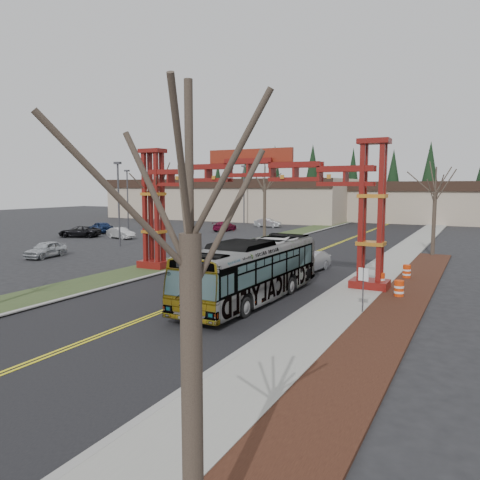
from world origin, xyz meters
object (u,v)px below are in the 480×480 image
Objects in this scene: transit_bus at (252,270)px; parked_car_near_b at (121,233)px; retail_building_east at (459,202)px; light_pole_near at (119,198)px; silver_sedan at (309,262)px; parked_car_far_a at (268,223)px; bare_tree_median_mid at (156,195)px; barrel_mid at (380,282)px; parked_car_near_a at (46,249)px; parked_car_near_c at (79,231)px; bare_tree_right_near at (190,236)px; barrel_south at (399,289)px; barrel_north at (407,272)px; parked_car_mid_a at (225,226)px; light_pole_far at (244,190)px; gateway_arch at (250,189)px; retail_building_west at (235,199)px; street_sign at (363,281)px; parked_car_mid_b at (101,227)px; bare_tree_right_far at (435,193)px; bare_tree_median_far at (265,184)px; light_pole_mid at (128,195)px.

parked_car_near_b is (-27.18, 20.14, -1.00)m from transit_bus.
retail_building_east is 4.39× the size of light_pole_near.
silver_sedan is 37.45m from parked_car_far_a.
barrel_mid is (16.58, -0.28, -4.99)m from bare_tree_median_mid.
retail_building_east reaches higher than parked_car_near_a.
bare_tree_right_near is (39.89, -35.65, 4.73)m from parked_car_near_c.
retail_building_east is at bearing 89.90° from barrel_south.
light_pole_near is (10.44, -4.46, 4.31)m from parked_car_near_c.
parked_car_near_b reaches higher than barrel_north.
parked_car_near_a is 0.90× the size of parked_car_mid_a.
light_pole_far reaches higher than parked_car_mid_a.
gateway_arch reaches higher than transit_bus.
bare_tree_median_mid reaches higher than retail_building_west.
bare_tree_right_near reaches higher than street_sign.
silver_sedan is at bearing 87.62° from parked_car_mid_b.
parked_car_near_b is 0.97× the size of parked_car_far_a.
parked_car_far_a is (16.10, 18.44, -0.10)m from parked_car_mid_b.
bare_tree_right_far is at bearing 87.60° from barrel_north.
street_sign is 2.29× the size of barrel_south.
parked_car_near_c is 40.30m from bare_tree_right_far.
street_sign reaches higher than barrel_south.
bare_tree_median_mid is 24.09m from bare_tree_right_far.
light_pole_near is (-19.45, 8.96, -0.98)m from gateway_arch.
barrel_mid is (-1.42, -16.30, -5.05)m from bare_tree_right_far.
retail_building_west is at bearing 122.88° from bare_tree_median_far.
retail_building_east is 8.19× the size of parked_car_mid_a.
barrel_south is at bearing 48.32° from parked_car_near_c.
parked_car_near_b is at bearing 133.00° from bare_tree_right_near.
bare_tree_median_far is 1.04× the size of light_pole_mid.
bare_tree_median_far reaches higher than bare_tree_right_near.
light_pole_near is (11.82, -9.48, 4.23)m from parked_car_mid_b.
bare_tree_median_far is at bearing 43.79° from light_pole_near.
parked_car_near_b is at bearing 145.14° from transit_bus.
transit_bus is 8.12m from barrel_mid.
bare_tree_right_near is at bearing -125.97° from parked_car_near_b.
street_sign is at bearing -103.28° from barrel_south.
parked_car_far_a is 0.54× the size of bare_tree_median_mid.
street_sign is at bearing -32.68° from gateway_arch.
gateway_arch is 4.02× the size of parked_car_mid_b.
light_pole_far reaches higher than bare_tree_right_far.
retail_building_east is 4.32× the size of bare_tree_median_far.
parked_car_near_a is 0.54× the size of bare_tree_right_near.
retail_building_east reaches higher than parked_car_far_a.
bare_tree_right_near is 3.36× the size of street_sign.
light_pole_far is at bearing -78.55° from parked_car_mid_a.
bare_tree_right_far reaches higher than parked_car_mid_b.
silver_sedan is at bearing 92.51° from transit_bus.
parked_car_mid_b is at bearing -94.12° from light_pole_mid.
transit_bus is at bearing -28.76° from bare_tree_median_mid.
gateway_arch is 7.69m from transit_bus.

